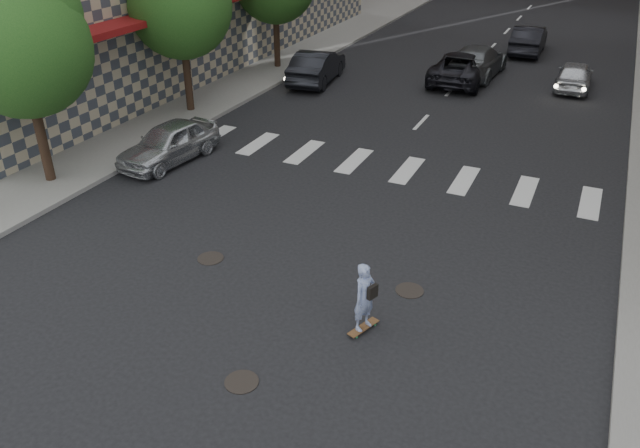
% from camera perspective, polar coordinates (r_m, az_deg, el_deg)
% --- Properties ---
extents(ground, '(160.00, 160.00, 0.00)m').
position_cam_1_polar(ground, '(15.20, -6.18, -7.02)').
color(ground, black).
rests_on(ground, ground).
extents(sidewalk_left, '(13.00, 80.00, 0.15)m').
position_cam_1_polar(sidewalk_left, '(38.06, -10.03, 15.08)').
color(sidewalk_left, gray).
rests_on(sidewalk_left, ground).
extents(tree_a, '(4.20, 4.20, 6.60)m').
position_cam_1_polar(tree_a, '(21.44, -25.40, 14.86)').
color(tree_a, '#382619').
rests_on(tree_a, sidewalk_left).
extents(tree_b, '(4.20, 4.20, 6.60)m').
position_cam_1_polar(tree_b, '(27.22, -12.45, 19.31)').
color(tree_b, '#382619').
rests_on(tree_b, sidewalk_left).
extents(manhole_a, '(0.70, 0.70, 0.02)m').
position_cam_1_polar(manhole_a, '(13.06, -7.18, -14.13)').
color(manhole_a, black).
rests_on(manhole_a, ground).
extents(manhole_b, '(0.70, 0.70, 0.02)m').
position_cam_1_polar(manhole_b, '(16.96, -9.98, -3.11)').
color(manhole_b, black).
rests_on(manhole_b, ground).
extents(manhole_c, '(0.70, 0.70, 0.02)m').
position_cam_1_polar(manhole_c, '(15.62, 8.19, -6.03)').
color(manhole_c, black).
rests_on(manhole_c, ground).
extents(skateboarder, '(0.57, 0.89, 1.73)m').
position_cam_1_polar(skateboarder, '(13.72, 4.12, -6.70)').
color(skateboarder, brown).
rests_on(skateboarder, ground).
extents(silver_sedan, '(2.13, 4.30, 1.41)m').
position_cam_1_polar(silver_sedan, '(22.99, -13.63, 7.23)').
color(silver_sedan, silver).
rests_on(silver_sedan, ground).
extents(traffic_car_a, '(2.33, 5.02, 1.59)m').
position_cam_1_polar(traffic_car_a, '(31.95, -0.29, 14.22)').
color(traffic_car_a, black).
rests_on(traffic_car_a, ground).
extents(traffic_car_b, '(2.47, 5.54, 1.58)m').
position_cam_1_polar(traffic_car_b, '(33.98, 14.16, 14.26)').
color(traffic_car_b, '#5A5E62').
rests_on(traffic_car_b, ground).
extents(traffic_car_c, '(2.63, 5.46, 1.50)m').
position_cam_1_polar(traffic_car_c, '(32.71, 12.79, 13.80)').
color(traffic_car_c, black).
rests_on(traffic_car_c, ground).
extents(traffic_car_d, '(1.67, 4.02, 1.36)m').
position_cam_1_polar(traffic_car_d, '(33.19, 22.25, 12.49)').
color(traffic_car_d, silver).
rests_on(traffic_car_d, ground).
extents(traffic_car_e, '(1.79, 4.83, 1.58)m').
position_cam_1_polar(traffic_car_e, '(39.71, 18.53, 15.70)').
color(traffic_car_e, black).
rests_on(traffic_car_e, ground).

